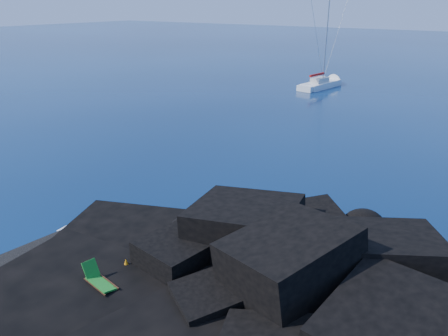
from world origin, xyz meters
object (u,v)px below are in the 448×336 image
object	(u,v)px
sailboat	(321,88)
sunbather	(94,287)
marker_cone	(126,264)
deck_chair	(101,279)

from	to	relation	value
sailboat	sunbather	distance (m)	53.27
sunbather	marker_cone	bearing A→B (deg)	76.06
deck_chair	sunbather	distance (m)	0.58
sailboat	deck_chair	bearing A→B (deg)	-69.05
sailboat	marker_cone	world-z (taller)	sailboat
sunbather	marker_cone	size ratio (longest dim) A/B	2.75
sailboat	sunbather	xyz separation A→B (m)	(11.31, -52.05, 0.51)
sunbather	marker_cone	distance (m)	1.93
sailboat	sunbather	world-z (taller)	sailboat
marker_cone	deck_chair	bearing A→B (deg)	-80.00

